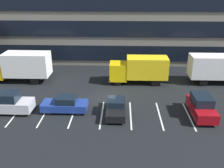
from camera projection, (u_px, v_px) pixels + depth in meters
The scene contains 10 objects.
ground_plane at pixel (104, 98), 28.01m from camera, with size 120.00×120.00×0.00m, color black.
office_building at pixel (111, 12), 41.87m from camera, with size 38.17×13.13×14.40m.
lot_markings at pixel (102, 114), 24.58m from camera, with size 16.94×5.40×0.01m.
box_truck_yellow_all at pixel (140, 69), 31.45m from camera, with size 7.28×2.41×3.38m.
box_truck_yellow at pixel (19, 66), 31.94m from camera, with size 8.11×2.68×3.76m.
box_truck_orange at pixel (219, 68), 31.39m from camera, with size 7.73×2.56×3.58m.
suv_silver at pixel (8, 103), 24.64m from camera, with size 4.67×1.98×2.11m.
sedan_navy at pixel (65, 104), 24.90m from camera, with size 4.47×1.87×1.60m.
suv_maroon at pixel (201, 106), 24.05m from camera, with size 1.92×4.52×2.05m.
sedan_black at pixel (116, 107), 24.38m from camera, with size 1.78×4.26×1.53m.
Camera 1 is at (1.81, -25.28, 12.06)m, focal length 40.53 mm.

